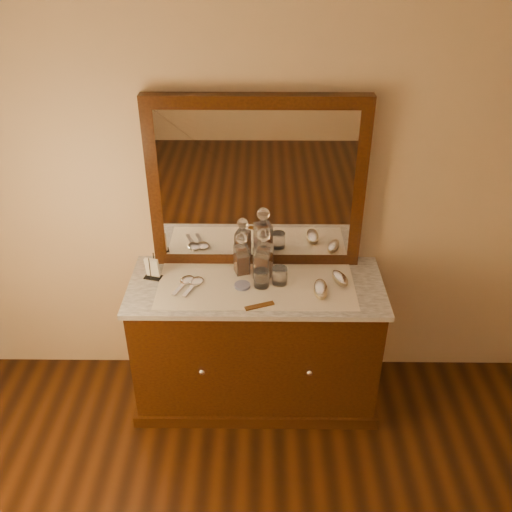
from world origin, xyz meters
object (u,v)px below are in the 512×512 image
dresser_cabinet (256,344)px  brush_far (340,278)px  hand_mirror_inner (195,283)px  pin_dish (242,286)px  napkin_rack (152,269)px  hand_mirror_outer (186,282)px  decanter_right (263,258)px  decanter_left (242,257)px  comb (260,306)px  mirror_frame (257,185)px  brush_near (321,289)px

dresser_cabinet → brush_far: bearing=3.7°
brush_far → hand_mirror_inner: 0.82m
pin_dish → hand_mirror_inner: bearing=175.4°
napkin_rack → hand_mirror_outer: bearing=-16.9°
dresser_cabinet → decanter_right: bearing=64.4°
dresser_cabinet → napkin_rack: napkin_rack is taller
decanter_left → decanter_right: bearing=-17.4°
comb → napkin_rack: bearing=135.6°
mirror_frame → pin_dish: (-0.08, -0.28, -0.49)m
decanter_right → hand_mirror_outer: 0.46m
napkin_rack → decanter_left: 0.51m
napkin_rack → decanter_left: size_ratio=0.57×
comb → napkin_rack: 0.67m
dresser_cabinet → comb: (0.02, -0.21, 0.45)m
mirror_frame → hand_mirror_inner: mirror_frame is taller
pin_dish → hand_mirror_outer: bearing=174.2°
mirror_frame → brush_near: 0.68m
dresser_cabinet → comb: size_ratio=8.72×
pin_dish → brush_far: brush_far is taller
decanter_left → brush_near: (0.44, -0.20, -0.08)m
napkin_rack → dresser_cabinet: bearing=-5.9°
brush_far → pin_dish: bearing=-173.7°
comb → napkin_rack: napkin_rack is taller
mirror_frame → brush_far: bearing=-24.4°
mirror_frame → decanter_left: mirror_frame is taller
pin_dish → brush_near: (0.43, -0.05, 0.02)m
mirror_frame → hand_mirror_inner: size_ratio=5.72×
mirror_frame → decanter_right: bearing=-76.8°
dresser_cabinet → decanter_right: decanter_right is taller
comb → decanter_right: (0.02, 0.29, 0.11)m
decanter_left → comb: bearing=-72.6°
pin_dish → mirror_frame: bearing=74.3°
decanter_right → brush_far: size_ratio=1.95×
pin_dish → decanter_left: decanter_left is taller
dresser_cabinet → decanter_left: (-0.08, 0.12, 0.54)m
brush_near → hand_mirror_inner: size_ratio=0.82×
dresser_cabinet → hand_mirror_outer: 0.60m
brush_far → hand_mirror_outer: bearing=-178.2°
pin_dish → decanter_left: bearing=92.4°
mirror_frame → pin_dish: 0.57m
napkin_rack → brush_far: size_ratio=0.93×
mirror_frame → decanter_right: mirror_frame is taller
dresser_cabinet → napkin_rack: bearing=174.1°
mirror_frame → comb: (0.02, -0.46, -0.49)m
decanter_left → brush_far: (0.56, -0.09, -0.08)m
mirror_frame → brush_far: mirror_frame is taller
decanter_left → hand_mirror_outer: decanter_left is taller
comb → hand_mirror_inner: size_ratio=0.77×
mirror_frame → comb: 0.67m
dresser_cabinet → hand_mirror_outer: hand_mirror_outer is taller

